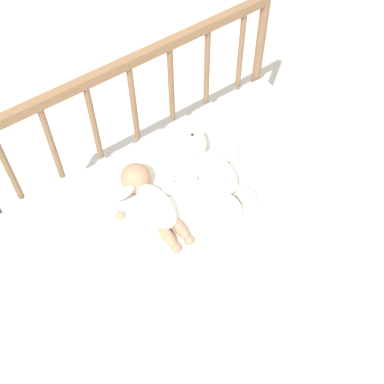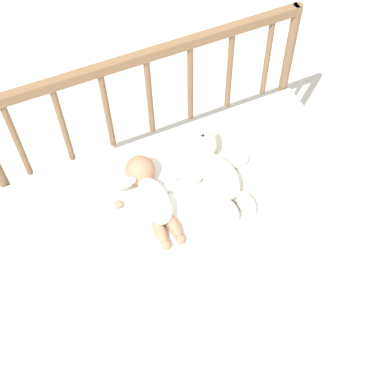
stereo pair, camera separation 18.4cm
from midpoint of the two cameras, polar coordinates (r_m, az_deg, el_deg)
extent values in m
plane|color=silver|center=(2.31, 2.43, -8.06)|extent=(12.00, 12.00, 0.00)
cube|color=silver|center=(2.09, 2.67, -5.12)|extent=(1.21, 0.71, 0.49)
cylinder|color=brown|center=(2.06, -16.73, 0.12)|extent=(0.04, 0.04, 0.88)
cylinder|color=brown|center=(2.34, 11.79, 10.12)|extent=(0.04, 0.04, 0.88)
cube|color=brown|center=(1.82, -2.01, 14.15)|extent=(1.17, 0.03, 0.04)
cylinder|color=brown|center=(1.89, -15.53, 5.02)|extent=(0.02, 0.02, 0.36)
cylinder|color=brown|center=(1.90, -10.90, 6.71)|extent=(0.02, 0.02, 0.36)
cylinder|color=brown|center=(1.92, -6.32, 8.32)|extent=(0.02, 0.02, 0.36)
cylinder|color=brown|center=(1.96, -1.84, 9.83)|extent=(0.02, 0.02, 0.36)
cylinder|color=brown|center=(2.01, 2.49, 11.23)|extent=(0.02, 0.02, 0.36)
cylinder|color=brown|center=(2.07, 6.62, 12.49)|extent=(0.02, 0.02, 0.36)
cylinder|color=brown|center=(2.14, 10.54, 13.61)|extent=(0.02, 0.02, 0.36)
cube|color=white|center=(1.90, 2.38, -0.51)|extent=(0.73, 0.48, 0.01)
ellipsoid|color=silver|center=(1.91, 5.81, 1.46)|extent=(0.12, 0.21, 0.08)
sphere|color=silver|center=(1.97, 3.82, 4.81)|extent=(0.11, 0.11, 0.11)
sphere|color=beige|center=(1.95, 3.87, 5.38)|extent=(0.05, 0.05, 0.05)
sphere|color=black|center=(1.93, 3.90, 5.76)|extent=(0.02, 0.02, 0.02)
sphere|color=silver|center=(1.97, 2.38, 4.83)|extent=(0.05, 0.05, 0.05)
sphere|color=silver|center=(2.00, 4.71, 5.68)|extent=(0.05, 0.05, 0.05)
ellipsoid|color=silver|center=(1.92, 2.65, 1.24)|extent=(0.09, 0.05, 0.05)
ellipsoid|color=silver|center=(1.98, 7.51, 3.13)|extent=(0.09, 0.05, 0.05)
ellipsoid|color=silver|center=(1.85, 6.85, -2.18)|extent=(0.06, 0.10, 0.06)
ellipsoid|color=silver|center=(1.87, 8.64, -1.42)|extent=(0.06, 0.10, 0.06)
ellipsoid|color=white|center=(1.84, -1.15, -1.16)|extent=(0.11, 0.20, 0.09)
sphere|color=tan|center=(1.90, -2.82, 2.14)|extent=(0.11, 0.11, 0.11)
ellipsoid|color=white|center=(1.84, -4.70, 0.67)|extent=(0.11, 0.04, 0.04)
ellipsoid|color=white|center=(1.90, 0.58, 0.40)|extent=(0.11, 0.04, 0.04)
sphere|color=tan|center=(1.87, -5.07, -1.55)|extent=(0.03, 0.03, 0.03)
sphere|color=tan|center=(1.91, 1.38, 0.84)|extent=(0.03, 0.03, 0.03)
ellipsoid|color=tan|center=(1.80, -0.52, -4.49)|extent=(0.04, 0.11, 0.04)
ellipsoid|color=tan|center=(1.81, 0.98, -3.91)|extent=(0.04, 0.11, 0.04)
sphere|color=tan|center=(1.78, 0.17, -5.88)|extent=(0.04, 0.04, 0.04)
sphere|color=tan|center=(1.79, 1.70, -5.27)|extent=(0.04, 0.04, 0.04)
camera|label=1|loc=(0.09, -87.13, 4.20)|focal=50.00mm
camera|label=2|loc=(0.09, 92.87, -4.20)|focal=50.00mm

